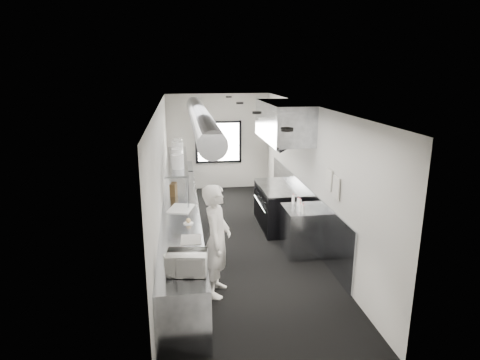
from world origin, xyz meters
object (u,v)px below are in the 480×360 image
object	(u,v)px
small_plate	(188,223)
plate_stack_a	(178,162)
squeeze_bottle_b	(300,207)
knife_block	(174,189)
plate_stack_b	(177,156)
squeeze_bottle_d	(298,202)
plate_stack_c	(178,150)
deli_tub_a	(168,258)
deli_tub_b	(172,253)
squeeze_bottle_e	(293,199)
cutting_board	(181,208)
squeeze_bottle_c	(300,204)
line_cook	(217,240)
plate_stack_d	(178,146)
squeeze_bottle_a	(303,209)
far_work_table	(180,182)
microwave	(187,263)
exhaust_hood	(283,122)
prep_counter	(181,233)
pass_shelf	(177,161)
range	(278,206)
bottle_station	(301,230)

from	to	relation	value
small_plate	plate_stack_a	distance (m)	1.54
squeeze_bottle_b	knife_block	bearing A→B (deg)	149.84
plate_stack_b	squeeze_bottle_d	world-z (taller)	plate_stack_b
plate_stack_a	plate_stack_c	distance (m)	1.07
deli_tub_a	deli_tub_b	xyz separation A→B (m)	(0.05, 0.13, 0.00)
deli_tub_a	squeeze_bottle_e	bearing A→B (deg)	42.16
cutting_board	squeeze_bottle_c	world-z (taller)	squeeze_bottle_c
cutting_board	plate_stack_a	world-z (taller)	plate_stack_a
line_cook	plate_stack_d	distance (m)	3.88
cutting_board	squeeze_bottle_a	xyz separation A→B (m)	(2.23, -0.59, 0.08)
far_work_table	squeeze_bottle_b	distance (m)	4.66
plate_stack_c	squeeze_bottle_a	distance (m)	3.23
microwave	knife_block	bearing A→B (deg)	101.38
microwave	far_work_table	bearing A→B (deg)	98.66
knife_block	squeeze_bottle_e	xyz separation A→B (m)	(2.35, -0.91, -0.04)
exhaust_hood	prep_counter	size ratio (longest dim) A/B	0.37
far_work_table	squeeze_bottle_d	distance (m)	4.41
pass_shelf	squeeze_bottle_b	size ratio (longest dim) A/B	18.80
far_work_table	plate_stack_d	size ratio (longest dim) A/B	3.68
squeeze_bottle_a	squeeze_bottle_d	bearing A→B (deg)	85.43
deli_tub_a	squeeze_bottle_a	bearing A→B (deg)	33.27
deli_tub_b	microwave	bearing A→B (deg)	-68.31
cutting_board	plate_stack_d	size ratio (longest dim) A/B	1.70
prep_counter	plate_stack_d	distance (m)	2.60
range	deli_tub_a	xyz separation A→B (m)	(-2.37, -3.28, 0.48)
squeeze_bottle_b	squeeze_bottle_d	distance (m)	0.33
bottle_station	plate_stack_a	bearing A→B (deg)	160.44
knife_block	squeeze_bottle_d	bearing A→B (deg)	-11.20
deli_tub_a	plate_stack_a	xyz separation A→B (m)	(0.16, 2.70, 0.77)
cutting_board	far_work_table	bearing A→B (deg)	90.15
knife_block	plate_stack_a	xyz separation A→B (m)	(0.11, -0.38, 0.68)
small_plate	squeeze_bottle_a	world-z (taller)	squeeze_bottle_a
prep_counter	exhaust_hood	bearing A→B (deg)	28.11
prep_counter	range	bearing A→B (deg)	28.74
bottle_station	knife_block	xyz separation A→B (m)	(-2.43, 1.20, 0.58)
microwave	squeeze_bottle_b	xyz separation A→B (m)	(2.15, 2.09, -0.07)
line_cook	knife_block	world-z (taller)	line_cook
line_cook	squeeze_bottle_d	world-z (taller)	line_cook
knife_block	squeeze_bottle_b	bearing A→B (deg)	-17.93
knife_block	range	bearing A→B (deg)	17.08
cutting_board	plate_stack_a	distance (m)	0.95
squeeze_bottle_b	small_plate	bearing A→B (deg)	-171.37
deli_tub_b	squeeze_bottle_a	size ratio (longest dim) A/B	0.82
bottle_station	cutting_board	size ratio (longest dim) A/B	1.63
exhaust_hood	plate_stack_a	bearing A→B (deg)	-165.77
squeeze_bottle_d	line_cook	bearing A→B (deg)	-140.13
far_work_table	plate_stack_c	xyz separation A→B (m)	(-0.02, -2.01, 1.30)
exhaust_hood	far_work_table	size ratio (longest dim) A/B	1.83
plate_stack_a	squeeze_bottle_e	xyz separation A→B (m)	(2.24, -0.53, -0.72)
far_work_table	cutting_board	xyz separation A→B (m)	(0.01, -3.59, 0.46)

